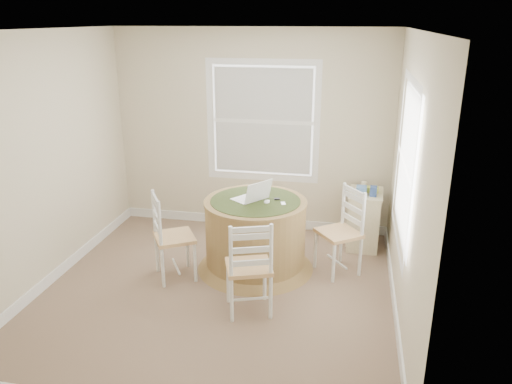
% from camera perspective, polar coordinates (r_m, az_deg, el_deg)
% --- Properties ---
extents(room, '(3.64, 3.64, 2.64)m').
position_cam_1_polar(room, '(4.91, -2.45, 2.71)').
color(room, '#8A6F58').
rests_on(room, ground).
extents(round_table, '(1.31, 1.31, 0.82)m').
position_cam_1_polar(round_table, '(5.58, -0.06, -4.55)').
color(round_table, olive).
rests_on(round_table, ground).
extents(chair_left, '(0.56, 0.57, 0.95)m').
position_cam_1_polar(chair_left, '(5.45, -9.31, -5.08)').
color(chair_left, white).
rests_on(chair_left, ground).
extents(chair_near, '(0.53, 0.52, 0.95)m').
position_cam_1_polar(chair_near, '(4.77, -0.84, -8.49)').
color(chair_near, white).
rests_on(chair_near, ground).
extents(chair_right, '(0.57, 0.58, 0.95)m').
position_cam_1_polar(chair_right, '(5.55, 9.43, -4.61)').
color(chair_right, white).
rests_on(chair_right, ground).
extents(laptop, '(0.46, 0.47, 0.25)m').
position_cam_1_polar(laptop, '(5.46, -0.50, -0.55)').
color(laptop, white).
rests_on(laptop, round_table).
extents(mouse, '(0.09, 0.12, 0.04)m').
position_cam_1_polar(mouse, '(5.38, 1.24, -1.13)').
color(mouse, white).
rests_on(mouse, round_table).
extents(phone, '(0.07, 0.10, 0.02)m').
position_cam_1_polar(phone, '(5.36, 3.13, -1.36)').
color(phone, '#B7BABF').
rests_on(phone, round_table).
extents(keys, '(0.07, 0.06, 0.02)m').
position_cam_1_polar(keys, '(5.47, 2.40, -0.85)').
color(keys, black).
rests_on(keys, round_table).
extents(corner_chest, '(0.43, 0.56, 0.71)m').
position_cam_1_polar(corner_chest, '(6.28, 12.23, -3.07)').
color(corner_chest, beige).
rests_on(corner_chest, ground).
extents(tissue_box, '(0.13, 0.13, 0.10)m').
position_cam_1_polar(tissue_box, '(6.06, 11.99, 0.21)').
color(tissue_box, '#5583C3').
rests_on(tissue_box, corner_chest).
extents(box_yellow, '(0.15, 0.11, 0.06)m').
position_cam_1_polar(box_yellow, '(6.17, 13.09, 0.28)').
color(box_yellow, '#B3C244').
rests_on(box_yellow, corner_chest).
extents(box_blue, '(0.08, 0.08, 0.12)m').
position_cam_1_polar(box_blue, '(6.03, 13.20, 0.12)').
color(box_blue, '#2D4788').
rests_on(box_blue, corner_chest).
extents(cup_cream, '(0.07, 0.07, 0.09)m').
position_cam_1_polar(cup_cream, '(6.25, 12.27, 0.72)').
color(cup_cream, beige).
rests_on(cup_cream, corner_chest).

